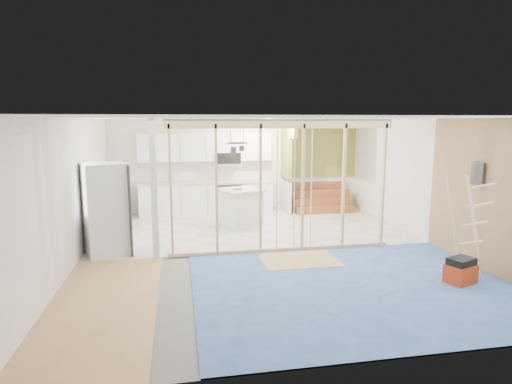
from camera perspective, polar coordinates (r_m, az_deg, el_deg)
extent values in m
cube|color=slate|center=(8.47, 1.38, -8.06)|extent=(7.00, 8.00, 0.01)
cube|color=white|center=(8.08, 1.45, 9.81)|extent=(7.00, 8.00, 0.01)
cube|color=silver|center=(12.09, -2.48, 3.49)|extent=(7.00, 0.01, 2.60)
cube|color=silver|center=(4.43, 12.18, -7.09)|extent=(7.00, 0.01, 2.60)
cube|color=silver|center=(8.21, -23.23, -0.06)|extent=(0.01, 8.00, 2.60)
cube|color=silver|center=(9.53, 22.49, 1.19)|extent=(0.01, 8.00, 2.60)
cube|color=silver|center=(10.36, -0.89, -4.75)|extent=(7.00, 4.00, 0.02)
cube|color=#4E84BF|center=(6.96, 13.15, -12.19)|extent=(5.00, 4.00, 0.02)
cube|color=tan|center=(6.52, -19.78, -14.03)|extent=(1.50, 4.00, 0.02)
cube|color=tan|center=(8.03, 5.81, -8.97)|extent=(1.40, 1.00, 0.01)
cube|color=tan|center=(8.15, 3.54, 9.09)|extent=(4.40, 0.09, 0.18)
cube|color=tan|center=(8.52, 3.37, -7.62)|extent=(4.40, 0.09, 0.06)
cube|color=silver|center=(8.02, -13.44, 0.23)|extent=(0.12, 0.14, 2.60)
cube|color=tan|center=(8.01, -11.29, 0.30)|extent=(0.04, 0.09, 2.40)
cube|color=tan|center=(8.04, -5.30, 0.47)|extent=(0.04, 0.09, 2.40)
cube|color=tan|center=(8.15, 0.59, 0.64)|extent=(0.04, 0.09, 2.40)
cube|color=tan|center=(8.35, 6.26, 0.79)|extent=(0.04, 0.09, 2.40)
cube|color=tan|center=(8.63, 11.61, 0.93)|extent=(0.04, 0.09, 2.40)
cube|color=tan|center=(8.98, 16.58, 1.05)|extent=(0.04, 0.09, 2.40)
cylinder|color=silver|center=(8.20, 2.82, 0.12)|extent=(0.02, 0.02, 2.35)
cylinder|color=silver|center=(8.44, 7.38, 0.31)|extent=(0.02, 0.02, 2.35)
cylinder|color=silver|center=(8.32, 5.12, 0.22)|extent=(0.02, 0.02, 2.35)
cube|color=white|center=(11.82, -6.57, -0.91)|extent=(3.60, 0.60, 0.88)
cube|color=beige|center=(11.75, -6.62, 1.32)|extent=(3.66, 0.64, 0.05)
cube|color=white|center=(10.83, -18.41, -2.29)|extent=(0.60, 1.60, 0.88)
cube|color=beige|center=(10.75, -18.53, 0.14)|extent=(0.64, 1.64, 0.05)
cube|color=white|center=(11.78, -6.74, 5.96)|extent=(3.60, 0.34, 0.75)
cube|color=white|center=(11.81, -3.79, 4.55)|extent=(0.72, 0.38, 0.36)
cube|color=black|center=(11.62, -3.68, 4.48)|extent=(0.68, 0.02, 0.30)
cube|color=olive|center=(11.86, 4.07, 5.78)|extent=(0.10, 0.90, 1.60)
cube|color=silver|center=(12.02, 3.99, -0.65)|extent=(0.10, 0.90, 0.90)
cube|color=olive|center=(11.16, 5.01, 8.37)|extent=(0.10, 0.50, 0.50)
cube|color=olive|center=(12.58, 8.47, 5.68)|extent=(2.20, 0.04, 1.60)
cube|color=silver|center=(12.73, 8.33, -0.17)|extent=(2.20, 0.04, 0.90)
cube|color=#96502B|center=(12.06, 9.23, -2.41)|extent=(1.70, 0.26, 0.20)
cube|color=#96502B|center=(12.26, 8.85, -1.25)|extent=(1.70, 0.26, 0.20)
cube|color=#96502B|center=(12.47, 8.48, -0.14)|extent=(1.70, 0.26, 0.20)
cube|color=#96502B|center=(12.68, 8.12, 0.95)|extent=(1.70, 0.26, 0.20)
torus|color=black|center=(9.92, -2.54, 6.54)|extent=(0.52, 0.52, 0.02)
cylinder|color=black|center=(9.89, -3.42, 7.98)|extent=(0.01, 0.01, 0.50)
cylinder|color=black|center=(9.93, -1.69, 8.00)|extent=(0.01, 0.01, 0.50)
cylinder|color=#37383C|center=(9.81, -3.04, 5.63)|extent=(0.14, 0.14, 0.14)
cylinder|color=#37383C|center=(10.04, -1.94, 5.84)|extent=(0.12, 0.12, 0.12)
cube|color=tan|center=(7.93, 30.18, -0.89)|extent=(0.02, 4.00, 2.60)
cube|color=#37383C|center=(8.31, 27.45, 2.18)|extent=(0.04, 0.30, 0.40)
cylinder|color=#FFEABF|center=(11.33, 5.31, 9.34)|extent=(0.32, 0.32, 0.08)
cube|color=silver|center=(8.63, -19.39, -2.21)|extent=(0.98, 0.96, 1.77)
cube|color=#37383C|center=(8.58, -16.93, -2.15)|extent=(0.27, 0.67, 1.74)
cube|color=white|center=(10.50, -2.10, -2.25)|extent=(1.07, 1.07, 0.84)
cube|color=beige|center=(10.42, -2.12, 0.26)|extent=(1.20, 1.20, 0.05)
imported|color=silver|center=(10.36, -2.38, 0.51)|extent=(0.29, 0.29, 0.06)
imported|color=#A0A3B3|center=(11.78, -11.44, 2.03)|extent=(0.12, 0.12, 0.28)
imported|color=silver|center=(12.06, 0.95, 2.16)|extent=(0.11, 0.11, 0.19)
cube|color=#AE3110|center=(7.60, 25.60, -9.85)|extent=(0.53, 0.47, 0.31)
cube|color=black|center=(7.54, 25.71, -8.33)|extent=(0.48, 0.41, 0.11)
cube|color=beige|center=(7.73, 24.95, -4.15)|extent=(0.39, 0.16, 1.67)
cube|color=beige|center=(7.95, 27.11, -3.96)|extent=(0.39, 0.16, 1.67)
cube|color=beige|center=(8.02, 26.00, -8.33)|extent=(0.39, 0.16, 0.11)
cube|color=beige|center=(7.98, 26.55, -6.08)|extent=(0.39, 0.16, 0.11)
cube|color=beige|center=(7.94, 27.10, -3.80)|extent=(0.39, 0.16, 0.11)
cube|color=beige|center=(7.92, 27.66, -1.51)|extent=(0.39, 0.16, 0.11)
cube|color=beige|center=(7.92, 28.21, 0.79)|extent=(0.39, 0.16, 0.11)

